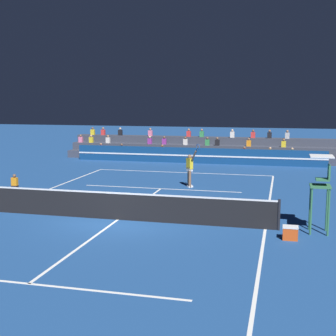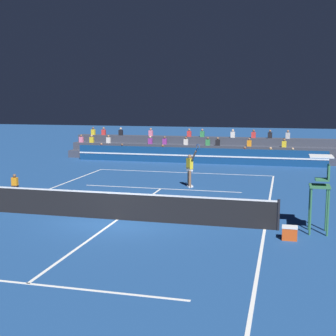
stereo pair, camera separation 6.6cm
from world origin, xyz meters
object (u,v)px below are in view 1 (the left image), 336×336
(tennis_player, at_px, (190,169))
(umpire_chair, at_px, (322,184))
(ball_kid_courtside, at_px, (15,184))
(equipment_cooler, at_px, (290,233))
(tennis_ball, at_px, (94,202))

(tennis_player, bearing_deg, umpire_chair, -50.34)
(umpire_chair, distance_m, ball_kid_courtside, 14.92)
(umpire_chair, relative_size, equipment_cooler, 5.34)
(ball_kid_courtside, relative_size, tennis_ball, 12.43)
(tennis_player, relative_size, equipment_cooler, 4.76)
(tennis_player, bearing_deg, equipment_cooler, -58.82)
(tennis_player, height_order, tennis_ball, tennis_player)
(umpire_chair, distance_m, equipment_cooler, 2.07)
(tennis_player, bearing_deg, tennis_ball, -125.91)
(umpire_chair, bearing_deg, tennis_player, 129.66)
(umpire_chair, xyz_separation_m, tennis_ball, (-9.35, 2.51, -1.68))
(ball_kid_courtside, bearing_deg, tennis_ball, -18.24)
(umpire_chair, xyz_separation_m, ball_kid_courtside, (-14.27, 4.13, -1.39))
(tennis_ball, bearing_deg, tennis_player, 54.09)
(umpire_chair, height_order, tennis_ball, umpire_chair)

